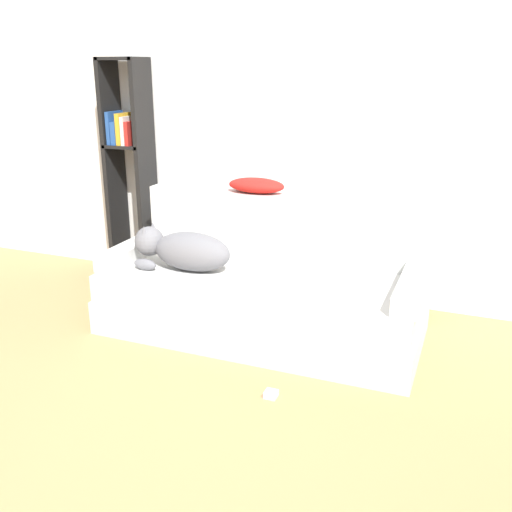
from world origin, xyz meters
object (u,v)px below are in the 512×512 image
(bookshelf, at_px, (129,159))
(power_adapter, at_px, (271,394))
(throw_pillow, at_px, (256,185))
(couch, at_px, (261,303))
(dog, at_px, (183,250))
(laptop, at_px, (263,279))

(bookshelf, bearing_deg, power_adapter, -38.28)
(throw_pillow, height_order, bookshelf, bookshelf)
(couch, height_order, dog, dog)
(laptop, bearing_deg, dog, -176.30)
(laptop, height_order, throw_pillow, throw_pillow)
(throw_pillow, bearing_deg, couch, -64.06)
(dog, distance_m, laptop, 0.57)
(bookshelf, bearing_deg, couch, -24.26)
(throw_pillow, relative_size, bookshelf, 0.23)
(throw_pillow, distance_m, power_adapter, 1.51)
(dog, xyz_separation_m, power_adapter, (0.84, -0.62, -0.51))
(dog, height_order, throw_pillow, throw_pillow)
(laptop, height_order, bookshelf, bookshelf)
(bookshelf, bearing_deg, dog, -39.88)
(throw_pillow, bearing_deg, dog, -121.84)
(couch, relative_size, dog, 3.00)
(dog, xyz_separation_m, bookshelf, (-0.84, 0.71, 0.43))
(couch, xyz_separation_m, bookshelf, (-1.35, 0.61, 0.76))
(couch, height_order, power_adapter, couch)
(bookshelf, relative_size, power_adapter, 25.86)
(power_adapter, bearing_deg, bookshelf, 141.72)
(couch, distance_m, dog, 0.61)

